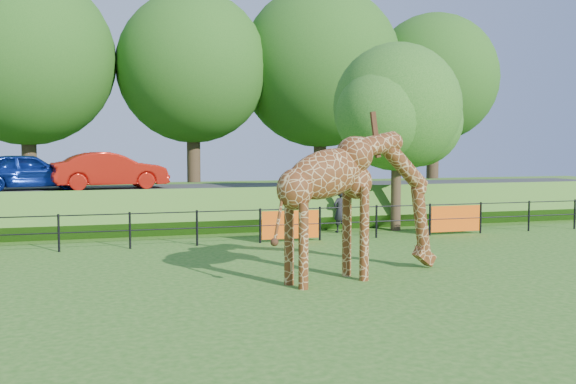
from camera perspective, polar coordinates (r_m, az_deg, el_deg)
name	(u,v)px	position (r m, az deg, el deg)	size (l,w,h in m)	color
ground	(263,308)	(12.24, -2.27, -10.29)	(90.00, 90.00, 0.00)	#296318
giraffe	(360,204)	(14.87, 6.46, -1.10)	(4.78, 0.88, 3.41)	#5C2E12
perimeter_fence	(197,228)	(19.87, -8.09, -3.19)	(28.07, 0.10, 1.10)	black
embankment	(169,204)	(27.25, -10.49, -1.06)	(40.00, 9.00, 1.30)	#296318
road	(173,189)	(25.71, -10.15, 0.23)	(40.00, 5.00, 0.12)	#323235
car_blue	(28,171)	(26.06, -22.15, 1.72)	(1.65, 4.10, 1.40)	navy
car_red	(110,171)	(25.61, -15.53, 1.85)	(1.50, 4.30, 1.42)	red
visitor	(340,211)	(22.87, 4.64, -1.67)	(0.56, 0.37, 1.54)	black
tree_east	(399,112)	(23.65, 9.83, 6.99)	(5.40, 4.71, 6.76)	#332417
bg_tree_line	(191,66)	(34.09, -8.65, 10.98)	(37.30, 8.80, 11.82)	#332417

